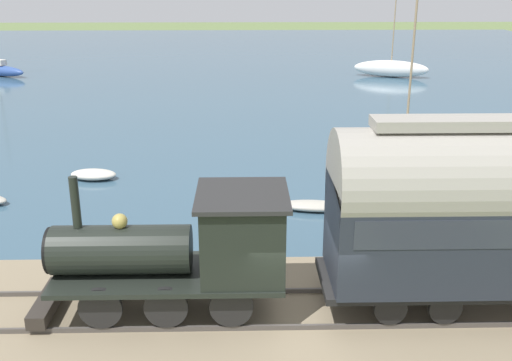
{
  "coord_description": "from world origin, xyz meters",
  "views": [
    {
      "loc": [
        -12.29,
        1.39,
        8.16
      ],
      "look_at": [
        7.8,
        0.92,
        1.25
      ],
      "focal_mm": 42.0,
      "sensor_mm": 36.0,
      "label": 1
    }
  ],
  "objects_px": {
    "sailboat_gray": "(405,148)",
    "rowboat_mid_harbor": "(93,174)",
    "steam_locomotive": "(190,246)",
    "rowboat_off_pier": "(314,206)",
    "sailboat_white": "(391,68)"
  },
  "relations": [
    {
      "from": "steam_locomotive",
      "to": "sailboat_white",
      "type": "height_order",
      "value": "sailboat_white"
    },
    {
      "from": "steam_locomotive",
      "to": "sailboat_gray",
      "type": "xyz_separation_m",
      "value": [
        12.91,
        -8.49,
        -1.38
      ]
    },
    {
      "from": "sailboat_white",
      "to": "rowboat_off_pier",
      "type": "distance_m",
      "value": 31.62
    },
    {
      "from": "sailboat_white",
      "to": "rowboat_off_pier",
      "type": "height_order",
      "value": "sailboat_white"
    },
    {
      "from": "steam_locomotive",
      "to": "rowboat_mid_harbor",
      "type": "bearing_deg",
      "value": 24.05
    },
    {
      "from": "sailboat_gray",
      "to": "rowboat_off_pier",
      "type": "xyz_separation_m",
      "value": [
        -5.32,
        4.66,
        -0.64
      ]
    },
    {
      "from": "sailboat_gray",
      "to": "rowboat_mid_harbor",
      "type": "xyz_separation_m",
      "value": [
        -1.58,
        13.55,
        -0.61
      ]
    },
    {
      "from": "steam_locomotive",
      "to": "rowboat_off_pier",
      "type": "xyz_separation_m",
      "value": [
        7.58,
        -3.83,
        -2.02
      ]
    },
    {
      "from": "rowboat_off_pier",
      "to": "sailboat_gray",
      "type": "bearing_deg",
      "value": -33.69
    },
    {
      "from": "rowboat_off_pier",
      "to": "rowboat_mid_harbor",
      "type": "bearing_deg",
      "value": 74.7
    },
    {
      "from": "rowboat_mid_harbor",
      "to": "rowboat_off_pier",
      "type": "bearing_deg",
      "value": -106.65
    },
    {
      "from": "sailboat_gray",
      "to": "sailboat_white",
      "type": "bearing_deg",
      "value": 20.0
    },
    {
      "from": "sailboat_white",
      "to": "rowboat_mid_harbor",
      "type": "xyz_separation_m",
      "value": [
        -26.28,
        18.82,
        -0.5
      ]
    },
    {
      "from": "steam_locomotive",
      "to": "rowboat_off_pier",
      "type": "bearing_deg",
      "value": -26.79
    },
    {
      "from": "sailboat_gray",
      "to": "sailboat_white",
      "type": "xyz_separation_m",
      "value": [
        24.7,
        -5.27,
        -0.11
      ]
    }
  ]
}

